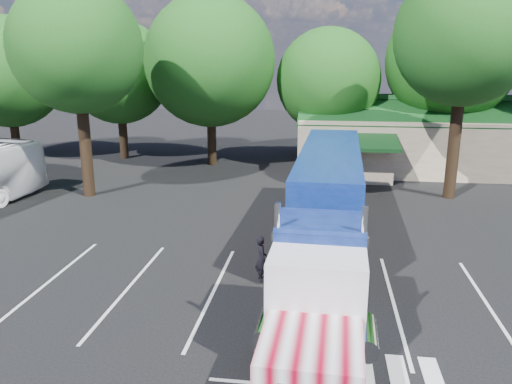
# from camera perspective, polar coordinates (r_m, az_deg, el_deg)

# --- Properties ---
(ground) EXTENTS (120.00, 120.00, 0.00)m
(ground) POSITION_cam_1_polar(r_m,az_deg,el_deg) (23.98, -1.79, -5.05)
(ground) COLOR black
(ground) RESTS_ON ground
(event_hall) EXTENTS (24.20, 14.12, 5.55)m
(event_hall) POSITION_cam_1_polar(r_m,az_deg,el_deg) (41.67, 21.61, 5.66)
(event_hall) COLOR beige
(event_hall) RESTS_ON ground
(tree_row_a) EXTENTS (9.00, 9.00, 11.68)m
(tree_row_a) POSITION_cam_1_polar(r_m,az_deg,el_deg) (46.52, -26.54, 12.17)
(tree_row_a) COLOR black
(tree_row_a) RESTS_ON ground
(tree_row_b) EXTENTS (8.40, 8.40, 11.35)m
(tree_row_b) POSITION_cam_1_polar(r_m,az_deg,el_deg) (43.40, -15.40, 13.05)
(tree_row_b) COLOR black
(tree_row_b) RESTS_ON ground
(tree_row_c) EXTENTS (10.00, 10.00, 13.05)m
(tree_row_c) POSITION_cam_1_polar(r_m,az_deg,el_deg) (39.40, -5.29, 14.68)
(tree_row_c) COLOR black
(tree_row_c) RESTS_ON ground
(tree_row_d) EXTENTS (8.00, 8.00, 10.60)m
(tree_row_d) POSITION_cam_1_polar(r_m,az_deg,el_deg) (39.74, 8.27, 12.49)
(tree_row_d) COLOR black
(tree_row_d) RESTS_ON ground
(tree_row_e) EXTENTS (9.60, 9.60, 12.90)m
(tree_row_e) POSITION_cam_1_polar(r_m,az_deg,el_deg) (41.25, 21.33, 13.83)
(tree_row_e) COLOR black
(tree_row_e) RESTS_ON ground
(tree_near_left) EXTENTS (7.60, 7.60, 12.65)m
(tree_near_left) POSITION_cam_1_polar(r_m,az_deg,el_deg) (31.62, -19.81, 15.23)
(tree_near_left) COLOR black
(tree_near_left) RESTS_ON ground
(tree_near_right) EXTENTS (8.00, 8.00, 13.50)m
(tree_near_right) POSITION_cam_1_polar(r_m,az_deg,el_deg) (31.68, 22.80, 16.13)
(tree_near_right) COLOR black
(tree_near_right) RESTS_ON ground
(semi_truck) EXTENTS (3.69, 21.08, 4.40)m
(semi_truck) POSITION_cam_1_polar(r_m,az_deg,el_deg) (20.93, 8.16, -1.06)
(semi_truck) COLOR black
(semi_truck) RESTS_ON ground
(woman) EXTENTS (0.65, 0.77, 1.78)m
(woman) POSITION_cam_1_polar(r_m,az_deg,el_deg) (19.06, 0.60, -7.61)
(woman) COLOR black
(woman) RESTS_ON ground
(bicycle) EXTENTS (0.81, 1.85, 0.94)m
(bicycle) POSITION_cam_1_polar(r_m,az_deg,el_deg) (27.98, 10.98, -1.36)
(bicycle) COLOR black
(bicycle) RESTS_ON ground
(silver_sedan) EXTENTS (4.06, 1.66, 1.31)m
(silver_sedan) POSITION_cam_1_polar(r_m,az_deg,el_deg) (37.68, 18.65, 2.63)
(silver_sedan) COLOR #B4B6BD
(silver_sedan) RESTS_ON ground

